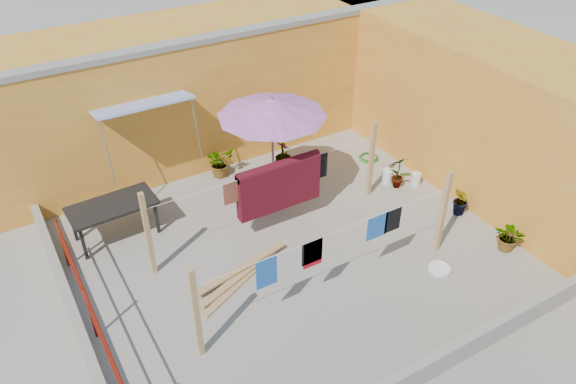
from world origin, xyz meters
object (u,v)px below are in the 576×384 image
object	(u,v)px
outdoor_table	(112,208)
water_jug_b	(388,176)
green_hose	(369,157)
patio_umbrella	(272,108)
water_jug_a	(416,179)
plant_back_a	(220,162)
white_basin	(439,269)

from	to	relation	value
outdoor_table	water_jug_b	size ratio (longest dim) A/B	4.52
outdoor_table	green_hose	size ratio (longest dim) A/B	3.51
patio_umbrella	water_jug_b	xyz separation A→B (m)	(2.73, -0.53, -2.19)
water_jug_a	plant_back_a	world-z (taller)	plant_back_a
water_jug_b	green_hose	xyz separation A→B (m)	(0.28, 1.06, -0.14)
outdoor_table	white_basin	size ratio (longest dim) A/B	3.98
outdoor_table	white_basin	distance (m)	6.42
patio_umbrella	plant_back_a	xyz separation A→B (m)	(-0.47, 1.72, -2.00)
water_jug_b	outdoor_table	bearing A→B (deg)	168.27
water_jug_a	white_basin	bearing A→B (deg)	-122.20
white_basin	green_hose	size ratio (longest dim) A/B	0.88
green_hose	water_jug_b	bearing A→B (deg)	-104.78
outdoor_table	water_jug_a	bearing A→B (deg)	-14.31
patio_umbrella	plant_back_a	bearing A→B (deg)	105.26
green_hose	plant_back_a	bearing A→B (deg)	161.18
green_hose	patio_umbrella	bearing A→B (deg)	-169.91
patio_umbrella	green_hose	size ratio (longest dim) A/B	5.67
plant_back_a	water_jug_a	bearing A→B (deg)	-35.75
outdoor_table	green_hose	world-z (taller)	outdoor_table
green_hose	plant_back_a	size ratio (longest dim) A/B	0.69
white_basin	plant_back_a	bearing A→B (deg)	112.82
outdoor_table	water_jug_a	xyz separation A→B (m)	(6.44, -1.64, -0.56)
outdoor_table	water_jug_a	distance (m)	6.67
patio_umbrella	white_basin	world-z (taller)	patio_umbrella
water_jug_b	plant_back_a	world-z (taller)	plant_back_a
outdoor_table	green_hose	distance (m)	6.27
green_hose	plant_back_a	distance (m)	3.68
white_basin	plant_back_a	size ratio (longest dim) A/B	0.60
plant_back_a	patio_umbrella	bearing A→B (deg)	-74.74
water_jug_a	green_hose	bearing A→B (deg)	98.12
white_basin	green_hose	xyz separation A→B (m)	(1.33, 3.91, -0.01)
white_basin	green_hose	distance (m)	4.13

